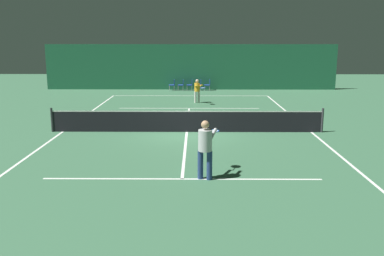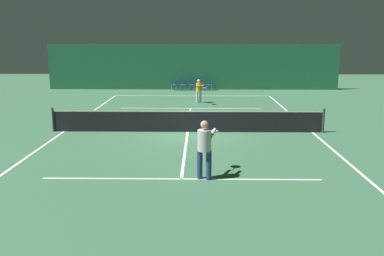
{
  "view_description": "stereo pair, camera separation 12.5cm",
  "coord_description": "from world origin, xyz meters",
  "px_view_note": "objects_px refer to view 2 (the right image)",
  "views": [
    {
      "loc": [
        0.41,
        -18.43,
        4.11
      ],
      "look_at": [
        0.27,
        -3.89,
        1.01
      ],
      "focal_mm": 40.0,
      "sensor_mm": 36.0,
      "label": 1
    },
    {
      "loc": [
        0.53,
        -18.43,
        4.11
      ],
      "look_at": [
        0.27,
        -3.89,
        1.01
      ],
      "focal_mm": 40.0,
      "sensor_mm": 36.0,
      "label": 2
    }
  ],
  "objects_px": {
    "tennis_net": "(187,121)",
    "courtside_chair_0": "(175,84)",
    "courtside_chair_2": "(193,84)",
    "player_near": "(205,145)",
    "player_far": "(199,89)",
    "courtside_chair_1": "(184,84)",
    "courtside_chair_4": "(210,84)",
    "courtside_chair_3": "(201,84)"
  },
  "relations": [
    {
      "from": "tennis_net",
      "to": "courtside_chair_0",
      "type": "height_order",
      "value": "tennis_net"
    },
    {
      "from": "tennis_net",
      "to": "courtside_chair_2",
      "type": "bearing_deg",
      "value": 90.12
    },
    {
      "from": "courtside_chair_0",
      "to": "player_near",
      "type": "bearing_deg",
      "value": 5.61
    },
    {
      "from": "player_near",
      "to": "courtside_chair_2",
      "type": "distance_m",
      "value": 21.49
    },
    {
      "from": "player_far",
      "to": "courtside_chair_2",
      "type": "xyz_separation_m",
      "value": [
        -0.52,
        6.59,
        -0.39
      ]
    },
    {
      "from": "courtside_chair_1",
      "to": "courtside_chair_4",
      "type": "relative_size",
      "value": 1.0
    },
    {
      "from": "courtside_chair_1",
      "to": "tennis_net",
      "type": "bearing_deg",
      "value": 2.76
    },
    {
      "from": "courtside_chair_1",
      "to": "courtside_chair_4",
      "type": "height_order",
      "value": "same"
    },
    {
      "from": "player_far",
      "to": "courtside_chair_3",
      "type": "bearing_deg",
      "value": 156.65
    },
    {
      "from": "courtside_chair_0",
      "to": "courtside_chair_1",
      "type": "xyz_separation_m",
      "value": [
        0.7,
        0.0,
        0.0
      ]
    },
    {
      "from": "tennis_net",
      "to": "courtside_chair_2",
      "type": "distance_m",
      "value": 15.12
    },
    {
      "from": "courtside_chair_1",
      "to": "courtside_chair_2",
      "type": "distance_m",
      "value": 0.7
    },
    {
      "from": "courtside_chair_2",
      "to": "courtside_chair_4",
      "type": "height_order",
      "value": "same"
    },
    {
      "from": "tennis_net",
      "to": "courtside_chair_3",
      "type": "bearing_deg",
      "value": 87.49
    },
    {
      "from": "courtside_chair_4",
      "to": "courtside_chair_1",
      "type": "bearing_deg",
      "value": -90.0
    },
    {
      "from": "player_near",
      "to": "courtside_chair_1",
      "type": "xyz_separation_m",
      "value": [
        -1.41,
        21.48,
        -0.54
      ]
    },
    {
      "from": "courtside_chair_0",
      "to": "courtside_chair_2",
      "type": "xyz_separation_m",
      "value": [
        1.39,
        0.0,
        0.0
      ]
    },
    {
      "from": "courtside_chair_0",
      "to": "courtside_chair_3",
      "type": "height_order",
      "value": "same"
    },
    {
      "from": "courtside_chair_2",
      "to": "courtside_chair_4",
      "type": "distance_m",
      "value": 1.39
    },
    {
      "from": "player_near",
      "to": "player_far",
      "type": "distance_m",
      "value": 14.88
    },
    {
      "from": "player_near",
      "to": "courtside_chair_1",
      "type": "bearing_deg",
      "value": 20.67
    },
    {
      "from": "player_near",
      "to": "courtside_chair_4",
      "type": "relative_size",
      "value": 2.1
    },
    {
      "from": "player_far",
      "to": "courtside_chair_2",
      "type": "relative_size",
      "value": 1.78
    },
    {
      "from": "player_far",
      "to": "courtside_chair_1",
      "type": "xyz_separation_m",
      "value": [
        -1.22,
        6.59,
        -0.39
      ]
    },
    {
      "from": "tennis_net",
      "to": "courtside_chair_4",
      "type": "height_order",
      "value": "tennis_net"
    },
    {
      "from": "courtside_chair_0",
      "to": "courtside_chair_1",
      "type": "height_order",
      "value": "same"
    },
    {
      "from": "player_near",
      "to": "player_far",
      "type": "relative_size",
      "value": 1.18
    },
    {
      "from": "tennis_net",
      "to": "courtside_chair_2",
      "type": "relative_size",
      "value": 14.29
    },
    {
      "from": "player_near",
      "to": "courtside_chair_2",
      "type": "height_order",
      "value": "player_near"
    },
    {
      "from": "tennis_net",
      "to": "player_near",
      "type": "xyz_separation_m",
      "value": [
        0.68,
        -6.36,
        0.51
      ]
    },
    {
      "from": "tennis_net",
      "to": "courtside_chair_1",
      "type": "xyz_separation_m",
      "value": [
        -0.73,
        15.12,
        -0.03
      ]
    },
    {
      "from": "courtside_chair_0",
      "to": "courtside_chair_4",
      "type": "relative_size",
      "value": 1.0
    },
    {
      "from": "courtside_chair_0",
      "to": "courtside_chair_3",
      "type": "bearing_deg",
      "value": 90.0
    },
    {
      "from": "player_far",
      "to": "courtside_chair_0",
      "type": "xyz_separation_m",
      "value": [
        -1.92,
        6.59,
        -0.39
      ]
    },
    {
      "from": "courtside_chair_0",
      "to": "courtside_chair_2",
      "type": "bearing_deg",
      "value": 90.0
    },
    {
      "from": "player_near",
      "to": "courtside_chair_0",
      "type": "height_order",
      "value": "player_near"
    },
    {
      "from": "player_near",
      "to": "courtside_chair_4",
      "type": "xyz_separation_m",
      "value": [
        0.68,
        21.48,
        -0.54
      ]
    },
    {
      "from": "courtside_chair_0",
      "to": "courtside_chair_3",
      "type": "distance_m",
      "value": 2.09
    },
    {
      "from": "player_near",
      "to": "courtside_chair_0",
      "type": "bearing_deg",
      "value": 22.51
    },
    {
      "from": "courtside_chair_2",
      "to": "player_near",
      "type": "bearing_deg",
      "value": 1.91
    },
    {
      "from": "tennis_net",
      "to": "courtside_chair_1",
      "type": "distance_m",
      "value": 15.14
    },
    {
      "from": "courtside_chair_2",
      "to": "tennis_net",
      "type": "bearing_deg",
      "value": 0.12
    }
  ]
}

